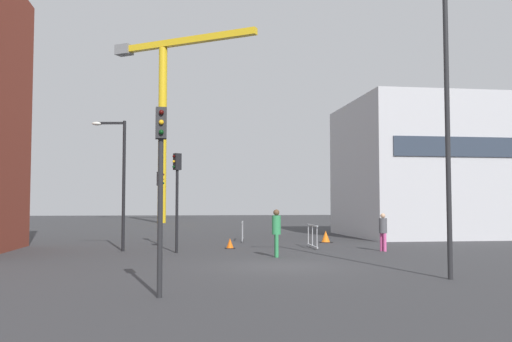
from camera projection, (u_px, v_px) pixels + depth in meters
The scene contains 14 objects.
ground at pixel (281, 266), 18.48m from camera, with size 160.00×160.00×0.00m, color #333335.
office_block at pixel (427, 170), 35.82m from camera, with size 10.01×9.93×8.45m.
construction_crane at pixel (166, 97), 59.94m from camera, with size 14.95×10.25×19.77m.
streetlamp_tall at pixel (442, 90), 15.60m from camera, with size 1.55×0.45×9.20m.
streetlamp_short at pixel (119, 173), 24.49m from camera, with size 1.49×0.37×5.70m.
traffic_light_near at pixel (161, 170), 12.49m from camera, with size 0.26×0.38×4.22m.
traffic_light_crosswalk at pixel (160, 195), 28.50m from camera, with size 0.39×0.31×3.68m.
traffic_light_median at pixel (177, 186), 23.62m from camera, with size 0.39×0.35×4.18m.
pedestrian_walking at pixel (276, 229), 21.65m from camera, with size 0.34×0.34×1.84m.
pedestrian_waiting at pixel (383, 229), 24.34m from camera, with size 0.34×0.34×1.64m.
safety_barrier_rear at pixel (312, 236), 25.98m from camera, with size 0.15×2.28×1.08m.
safety_barrier_front at pixel (242, 231), 30.67m from camera, with size 0.38×2.44×1.08m.
traffic_cone_by_barrier at pixel (326, 237), 29.68m from camera, with size 0.61×0.61×0.62m.
traffic_cone_orange at pixel (230, 244), 25.71m from camera, with size 0.46×0.46×0.47m.
Camera 1 is at (-3.37, -18.34, 2.07)m, focal length 39.36 mm.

